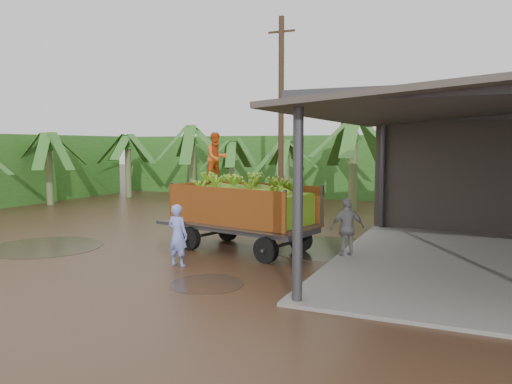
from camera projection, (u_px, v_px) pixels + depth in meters
ground at (172, 246)px, 15.20m from camera, size 100.00×100.00×0.00m
hedge_north at (290, 166)px, 30.40m from camera, size 22.00×3.00×3.60m
banana_trailer at (244, 208)px, 14.47m from camera, size 5.85×2.86×3.46m
man_blue at (178, 235)px, 12.70m from camera, size 0.61×0.44×1.59m
man_grey at (347, 228)px, 13.51m from camera, size 1.03×0.86×1.65m
utility_pole at (281, 116)px, 21.54m from camera, size 1.20×0.24×8.51m
banana_plants at (171, 170)px, 23.57m from camera, size 24.58×21.44×4.47m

